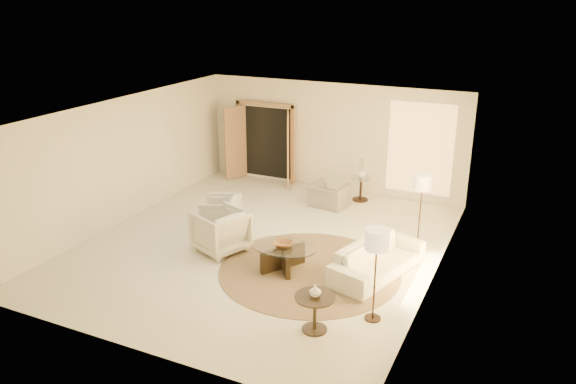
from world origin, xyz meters
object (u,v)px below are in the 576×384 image
at_px(armchair_right, 221,229).
at_px(floor_lamp_near, 422,185).
at_px(coffee_table, 283,255).
at_px(side_table, 361,186).
at_px(sofa, 378,259).
at_px(end_vase, 315,291).
at_px(floor_lamp_far, 377,244).
at_px(bowl, 283,244).
at_px(side_vase, 361,173).
at_px(accent_chair, 329,192).
at_px(armchair_left, 221,212).
at_px(end_table, 315,307).

relative_size(armchair_right, floor_lamp_near, 0.64).
distance_m(armchair_right, coffee_table, 1.51).
bearing_deg(side_table, sofa, -67.46).
bearing_deg(side_table, armchair_right, -112.54).
bearing_deg(floor_lamp_near, end_vase, -100.59).
relative_size(floor_lamp_near, floor_lamp_far, 0.96).
xyz_separation_m(side_table, bowl, (-0.17, -4.18, 0.14)).
xyz_separation_m(armchair_right, side_vase, (1.65, 3.98, 0.24)).
relative_size(accent_chair, floor_lamp_near, 0.58).
bearing_deg(floor_lamp_far, coffee_table, 154.95).
relative_size(armchair_left, side_vase, 3.40).
height_order(bowl, side_vase, side_vase).
bearing_deg(accent_chair, bowl, 103.81).
relative_size(armchair_left, floor_lamp_near, 0.55).
height_order(sofa, accent_chair, accent_chair).
xyz_separation_m(armchair_left, armchair_right, (0.57, -0.93, 0.07)).
relative_size(end_table, side_table, 1.05).
bearing_deg(bowl, side_vase, 87.65).
distance_m(armchair_left, end_vase, 4.37).
height_order(end_vase, side_vase, side_vase).
relative_size(floor_lamp_near, bowl, 4.12).
height_order(armchair_left, armchair_right, armchair_right).
relative_size(armchair_left, accent_chair, 0.95).
xyz_separation_m(armchair_right, end_table, (2.81, -1.84, -0.07)).
relative_size(coffee_table, side_table, 2.17).
bearing_deg(accent_chair, side_table, -119.24).
relative_size(end_vase, side_vase, 0.79).
bearing_deg(side_vase, accent_chair, -126.53).
relative_size(floor_lamp_near, side_vase, 6.17).
bearing_deg(coffee_table, floor_lamp_far, -25.05).
xyz_separation_m(floor_lamp_far, bowl, (-2.06, 0.96, -0.82)).
relative_size(armchair_left, side_table, 1.36).
xyz_separation_m(side_table, end_vase, (1.15, -5.82, 0.33)).
xyz_separation_m(armchair_left, side_table, (2.22, 3.06, -0.05)).
height_order(bowl, end_vase, end_vase).
relative_size(coffee_table, end_table, 2.07).
xyz_separation_m(bowl, end_vase, (1.33, -1.65, 0.18)).
bearing_deg(bowl, side_table, 87.65).
bearing_deg(end_vase, sofa, 80.80).
height_order(armchair_right, coffee_table, armchair_right).
distance_m(armchair_left, accent_chair, 2.83).
bearing_deg(bowl, floor_lamp_near, 47.64).
xyz_separation_m(end_vase, side_vase, (-1.15, 5.82, 0.03)).
relative_size(side_table, end_vase, 3.15).
bearing_deg(sofa, armchair_right, 112.74).
distance_m(armchair_left, side_vase, 3.79).
relative_size(armchair_right, coffee_table, 0.73).
height_order(sofa, side_table, sofa).
bearing_deg(end_vase, coffee_table, 128.84).
bearing_deg(armchair_right, side_vase, -179.93).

